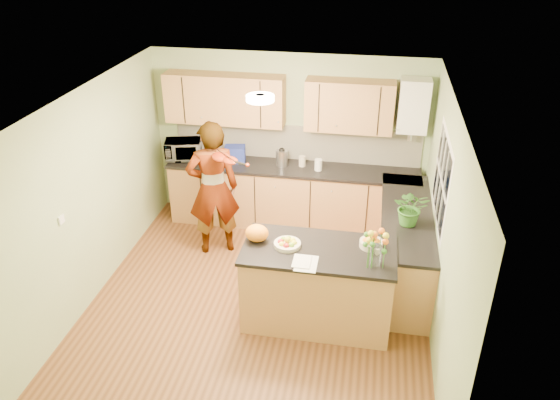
# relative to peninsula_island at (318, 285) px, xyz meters

# --- Properties ---
(floor) EXTENTS (4.50, 4.50, 0.00)m
(floor) POSITION_rel_peninsula_island_xyz_m (-0.72, 0.16, -0.48)
(floor) COLOR #573219
(floor) RESTS_ON ground
(ceiling) EXTENTS (4.00, 4.50, 0.02)m
(ceiling) POSITION_rel_peninsula_island_xyz_m (-0.72, 0.16, 2.02)
(ceiling) COLOR white
(ceiling) RESTS_ON wall_back
(wall_back) EXTENTS (4.00, 0.02, 2.50)m
(wall_back) POSITION_rel_peninsula_island_xyz_m (-0.72, 2.41, 0.77)
(wall_back) COLOR #92A777
(wall_back) RESTS_ON floor
(wall_front) EXTENTS (4.00, 0.02, 2.50)m
(wall_front) POSITION_rel_peninsula_island_xyz_m (-0.72, -2.09, 0.77)
(wall_front) COLOR #92A777
(wall_front) RESTS_ON floor
(wall_left) EXTENTS (0.02, 4.50, 2.50)m
(wall_left) POSITION_rel_peninsula_island_xyz_m (-2.72, 0.16, 0.77)
(wall_left) COLOR #92A777
(wall_left) RESTS_ON floor
(wall_right) EXTENTS (0.02, 4.50, 2.50)m
(wall_right) POSITION_rel_peninsula_island_xyz_m (1.28, 0.16, 0.77)
(wall_right) COLOR #92A777
(wall_right) RESTS_ON floor
(back_counter) EXTENTS (3.64, 0.62, 0.94)m
(back_counter) POSITION_rel_peninsula_island_xyz_m (-0.62, 2.11, -0.01)
(back_counter) COLOR #A27240
(back_counter) RESTS_ON floor
(right_counter) EXTENTS (0.62, 2.24, 0.94)m
(right_counter) POSITION_rel_peninsula_island_xyz_m (0.98, 1.01, -0.01)
(right_counter) COLOR #A27240
(right_counter) RESTS_ON floor
(splashback) EXTENTS (3.60, 0.02, 0.52)m
(splashback) POSITION_rel_peninsula_island_xyz_m (-0.62, 2.39, 0.72)
(splashback) COLOR white
(splashback) RESTS_ON back_counter
(upper_cabinets) EXTENTS (3.20, 0.34, 0.70)m
(upper_cabinets) POSITION_rel_peninsula_island_xyz_m (-0.90, 2.24, 1.37)
(upper_cabinets) COLOR #A27240
(upper_cabinets) RESTS_ON wall_back
(boiler) EXTENTS (0.40, 0.30, 0.86)m
(boiler) POSITION_rel_peninsula_island_xyz_m (0.98, 2.25, 1.42)
(boiler) COLOR white
(boiler) RESTS_ON wall_back
(window_right) EXTENTS (0.01, 1.30, 1.05)m
(window_right) POSITION_rel_peninsula_island_xyz_m (1.27, 0.76, 1.07)
(window_right) COLOR white
(window_right) RESTS_ON wall_right
(light_switch) EXTENTS (0.02, 0.09, 0.09)m
(light_switch) POSITION_rel_peninsula_island_xyz_m (-2.71, -0.44, 0.82)
(light_switch) COLOR white
(light_switch) RESTS_ON wall_left
(ceiling_lamp) EXTENTS (0.30, 0.30, 0.07)m
(ceiling_lamp) POSITION_rel_peninsula_island_xyz_m (-0.72, 0.46, 1.98)
(ceiling_lamp) COLOR #FFEABF
(ceiling_lamp) RESTS_ON ceiling
(peninsula_island) EXTENTS (1.67, 0.85, 0.96)m
(peninsula_island) POSITION_rel_peninsula_island_xyz_m (0.00, 0.00, 0.00)
(peninsula_island) COLOR #A27240
(peninsula_island) RESTS_ON floor
(fruit_dish) EXTENTS (0.30, 0.30, 0.10)m
(fruit_dish) POSITION_rel_peninsula_island_xyz_m (-0.35, 0.00, 0.52)
(fruit_dish) COLOR beige
(fruit_dish) RESTS_ON peninsula_island
(orange_bowl) EXTENTS (0.25, 0.25, 0.15)m
(orange_bowl) POSITION_rel_peninsula_island_xyz_m (0.55, 0.15, 0.54)
(orange_bowl) COLOR beige
(orange_bowl) RESTS_ON peninsula_island
(flower_vase) EXTENTS (0.27, 0.27, 0.50)m
(flower_vase) POSITION_rel_peninsula_island_xyz_m (0.60, -0.18, 0.81)
(flower_vase) COLOR silver
(flower_vase) RESTS_ON peninsula_island
(orange_bag) EXTENTS (0.32, 0.30, 0.20)m
(orange_bag) POSITION_rel_peninsula_island_xyz_m (-0.70, 0.05, 0.57)
(orange_bag) COLOR orange
(orange_bag) RESTS_ON peninsula_island
(papers) EXTENTS (0.23, 0.31, 0.01)m
(papers) POSITION_rel_peninsula_island_xyz_m (-0.10, -0.30, 0.48)
(papers) COLOR silver
(papers) RESTS_ON peninsula_island
(violinist) EXTENTS (0.81, 0.68, 1.88)m
(violinist) POSITION_rel_peninsula_island_xyz_m (-1.55, 1.22, 0.46)
(violinist) COLOR tan
(violinist) RESTS_ON floor
(violin) EXTENTS (0.71, 0.62, 0.18)m
(violin) POSITION_rel_peninsula_island_xyz_m (-1.35, 1.00, 1.03)
(violin) COLOR #520C05
(violin) RESTS_ON violinist
(microwave) EXTENTS (0.59, 0.47, 0.29)m
(microwave) POSITION_rel_peninsula_island_xyz_m (-2.26, 2.11, 0.60)
(microwave) COLOR white
(microwave) RESTS_ON back_counter
(blue_box) EXTENTS (0.33, 0.26, 0.24)m
(blue_box) POSITION_rel_peninsula_island_xyz_m (-1.48, 2.15, 0.58)
(blue_box) COLOR navy
(blue_box) RESTS_ON back_counter
(kettle) EXTENTS (0.17, 0.17, 0.31)m
(kettle) POSITION_rel_peninsula_island_xyz_m (-0.79, 2.14, 0.59)
(kettle) COLOR silver
(kettle) RESTS_ON back_counter
(jar_cream) EXTENTS (0.11, 0.11, 0.15)m
(jar_cream) POSITION_rel_peninsula_island_xyz_m (-0.49, 2.16, 0.54)
(jar_cream) COLOR beige
(jar_cream) RESTS_ON back_counter
(jar_white) EXTENTS (0.14, 0.14, 0.16)m
(jar_white) POSITION_rel_peninsula_island_xyz_m (-0.25, 2.06, 0.54)
(jar_white) COLOR white
(jar_white) RESTS_ON back_counter
(potted_plant) EXTENTS (0.40, 0.35, 0.45)m
(potted_plant) POSITION_rel_peninsula_island_xyz_m (0.98, 0.75, 0.68)
(potted_plant) COLOR #377627
(potted_plant) RESTS_ON right_counter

